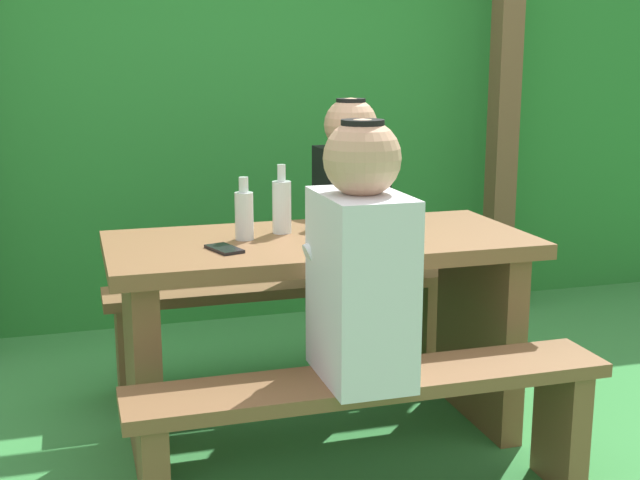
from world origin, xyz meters
name	(u,v)px	position (x,y,z in m)	size (l,w,h in m)	color
ground_plane	(320,436)	(0.00, 0.00, 0.00)	(12.00, 12.00, 0.00)	#388A42
hedge_backdrop	(222,112)	(0.00, 1.80, 1.02)	(6.40, 0.76, 2.03)	#298131
pergola_post_right	(503,126)	(1.32, 1.19, 0.96)	(0.12, 0.12, 1.92)	brown
picnic_table	(320,303)	(0.00, 0.00, 0.49)	(1.40, 0.64, 0.71)	brown
bench_near	(373,414)	(0.00, -0.52, 0.31)	(1.40, 0.24, 0.43)	brown
bench_far	(283,310)	(0.00, 0.52, 0.31)	(1.40, 0.24, 0.43)	brown
person_white_shirt	(361,262)	(-0.04, -0.52, 0.76)	(0.25, 0.35, 0.72)	silver
person_black_coat	(350,196)	(0.28, 0.52, 0.76)	(0.25, 0.35, 0.72)	black
drinking_glass	(318,216)	(0.03, 0.12, 0.76)	(0.07, 0.07, 0.09)	silver
bottle_left	(282,205)	(-0.10, 0.11, 0.81)	(0.06, 0.06, 0.23)	silver
bottle_right	(377,210)	(0.17, -0.08, 0.81)	(0.06, 0.06, 0.23)	silver
bottle_center	(244,214)	(-0.25, 0.04, 0.80)	(0.06, 0.06, 0.21)	silver
cell_phone	(224,249)	(-0.34, -0.10, 0.72)	(0.07, 0.14, 0.01)	black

